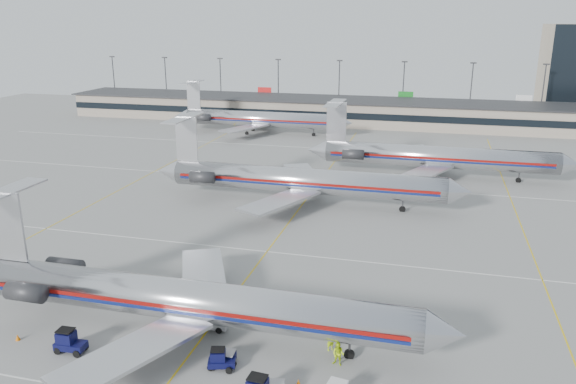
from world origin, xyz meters
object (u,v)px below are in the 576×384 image
(tug_center, at_px, (220,360))
(belt_loader, at_px, (207,321))
(jet_foreground, at_px, (183,299))
(jet_second_row, at_px, (299,180))

(tug_center, height_order, belt_loader, belt_loader)
(jet_foreground, relative_size, belt_loader, 9.27)
(jet_foreground, height_order, belt_loader, jet_foreground)
(jet_foreground, xyz_separation_m, belt_loader, (1.44, 1.46, -2.71))
(belt_loader, bearing_deg, jet_foreground, -139.09)
(jet_foreground, distance_m, jet_second_row, 37.75)
(jet_second_row, bearing_deg, tug_center, -84.91)
(tug_center, bearing_deg, jet_second_row, 79.11)
(jet_second_row, bearing_deg, belt_loader, -89.42)
(jet_foreground, distance_m, belt_loader, 3.40)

